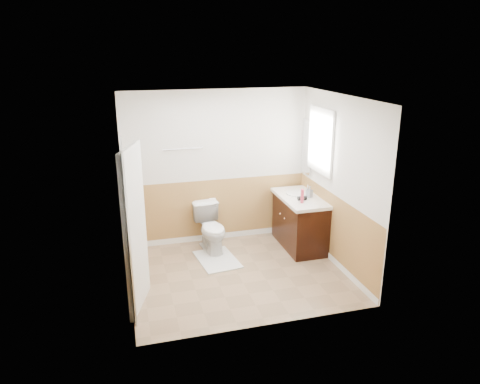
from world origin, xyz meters
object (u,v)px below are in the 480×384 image
object	(u,v)px
toilet	(212,228)
lotion_bottle	(302,196)
bath_mat	(217,259)
vanity_cabinet	(300,223)
soap_dispenser	(309,192)

from	to	relation	value
toilet	lotion_bottle	bearing A→B (deg)	-28.28
toilet	bath_mat	xyz separation A→B (m)	(0.00, -0.38, -0.36)
toilet	lotion_bottle	size ratio (longest dim) A/B	3.38
bath_mat	vanity_cabinet	size ratio (longest dim) A/B	0.73
bath_mat	lotion_bottle	world-z (taller)	lotion_bottle
vanity_cabinet	soap_dispenser	xyz separation A→B (m)	(0.12, -0.05, 0.54)
bath_mat	vanity_cabinet	world-z (taller)	vanity_cabinet
toilet	bath_mat	bearing A→B (deg)	-97.26
vanity_cabinet	soap_dispenser	distance (m)	0.56
soap_dispenser	vanity_cabinet	bearing A→B (deg)	155.66
vanity_cabinet	bath_mat	bearing A→B (deg)	-173.62
lotion_bottle	soap_dispenser	distance (m)	0.32
toilet	vanity_cabinet	distance (m)	1.43
lotion_bottle	soap_dispenser	world-z (taller)	lotion_bottle
bath_mat	soap_dispenser	world-z (taller)	soap_dispenser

